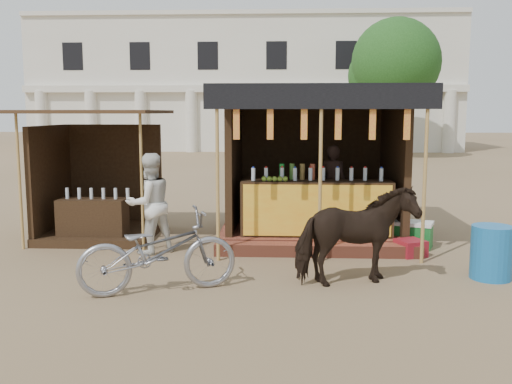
% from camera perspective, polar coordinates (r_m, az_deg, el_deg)
% --- Properties ---
extents(ground, '(120.00, 120.00, 0.00)m').
position_cam_1_polar(ground, '(7.63, -0.58, -9.90)').
color(ground, '#846B4C').
rests_on(ground, ground).
extents(main_stall, '(3.60, 3.61, 2.78)m').
position_cam_1_polar(main_stall, '(10.70, 5.88, 0.85)').
color(main_stall, brown).
rests_on(main_stall, ground).
extents(secondary_stall, '(2.40, 2.40, 2.38)m').
position_cam_1_polar(secondary_stall, '(11.18, -16.02, 0.01)').
color(secondary_stall, '#322112').
rests_on(secondary_stall, ground).
extents(cow, '(1.77, 1.23, 1.36)m').
position_cam_1_polar(cow, '(7.84, 9.92, -4.36)').
color(cow, black).
rests_on(cow, ground).
extents(motorbike, '(2.19, 1.41, 1.09)m').
position_cam_1_polar(motorbike, '(7.57, -9.78, -5.89)').
color(motorbike, gray).
rests_on(motorbike, ground).
extents(bystander, '(1.03, 1.01, 1.68)m').
position_cam_1_polar(bystander, '(9.63, -10.59, -1.14)').
color(bystander, silver).
rests_on(bystander, ground).
extents(blue_barrel, '(0.68, 0.68, 0.76)m').
position_cam_1_polar(blue_barrel, '(8.75, 22.48, -5.60)').
color(blue_barrel, '#1561A2').
rests_on(blue_barrel, ground).
extents(red_crate, '(0.54, 0.54, 0.27)m').
position_cam_1_polar(red_crate, '(9.74, 15.20, -5.41)').
color(red_crate, maroon).
rests_on(red_crate, ground).
extents(cooler, '(0.76, 0.64, 0.46)m').
position_cam_1_polar(cooler, '(10.33, 15.45, -4.10)').
color(cooler, '#166627').
rests_on(cooler, ground).
extents(background_building, '(26.00, 7.45, 8.18)m').
position_cam_1_polar(background_building, '(37.31, -1.01, 10.50)').
color(background_building, silver).
rests_on(background_building, ground).
extents(tree, '(4.50, 4.40, 7.00)m').
position_cam_1_polar(tree, '(29.97, 13.39, 12.16)').
color(tree, '#382314').
rests_on(tree, ground).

